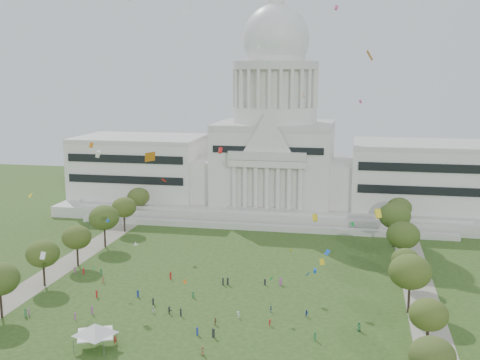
% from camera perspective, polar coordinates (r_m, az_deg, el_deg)
% --- Properties ---
extents(ground, '(400.00, 400.00, 0.00)m').
position_cam_1_polar(ground, '(131.15, -3.97, -13.87)').
color(ground, '#2A4919').
rests_on(ground, ground).
extents(capitol, '(160.00, 64.50, 91.30)m').
position_cam_1_polar(capitol, '(233.30, 3.31, 2.52)').
color(capitol, '#B8B6AC').
rests_on(capitol, ground).
extents(path_left, '(8.00, 160.00, 0.04)m').
position_cam_1_polar(path_left, '(174.36, -16.84, -8.09)').
color(path_left, gray).
rests_on(path_left, ground).
extents(path_right, '(8.00, 160.00, 0.04)m').
position_cam_1_polar(path_right, '(155.72, 16.74, -10.31)').
color(path_right, gray).
rests_on(path_right, ground).
extents(row_tree_r_0, '(7.67, 7.67, 10.91)m').
position_cam_1_polar(row_tree_r_0, '(106.93, 17.76, -15.62)').
color(row_tree_r_0, black).
rests_on(row_tree_r_0, ground).
extents(row_tree_r_1, '(7.58, 7.58, 10.78)m').
position_cam_1_polar(row_tree_r_1, '(123.34, 17.45, -12.08)').
color(row_tree_r_1, black).
rests_on(row_tree_r_1, ground).
extents(row_tree_l_2, '(8.42, 8.42, 11.97)m').
position_cam_1_polar(row_tree_l_2, '(159.91, -18.19, -6.64)').
color(row_tree_l_2, black).
rests_on(row_tree_l_2, ground).
extents(row_tree_r_2, '(9.55, 9.55, 13.58)m').
position_cam_1_polar(row_tree_r_2, '(140.38, 15.84, -8.37)').
color(row_tree_r_2, black).
rests_on(row_tree_r_2, ground).
extents(row_tree_l_3, '(8.12, 8.12, 11.55)m').
position_cam_1_polar(row_tree_l_3, '(173.60, -15.23, -5.27)').
color(row_tree_l_3, black).
rests_on(row_tree_l_3, ground).
extents(row_tree_r_3, '(7.01, 7.01, 9.98)m').
position_cam_1_polar(row_tree_r_3, '(157.37, 15.41, -7.31)').
color(row_tree_r_3, black).
rests_on(row_tree_r_3, ground).
extents(row_tree_l_4, '(9.29, 9.29, 13.21)m').
position_cam_1_polar(row_tree_l_4, '(189.47, -12.76, -3.50)').
color(row_tree_l_4, black).
rests_on(row_tree_l_4, ground).
extents(row_tree_r_4, '(9.19, 9.19, 13.06)m').
position_cam_1_polar(row_tree_r_4, '(171.69, 15.21, -5.06)').
color(row_tree_r_4, black).
rests_on(row_tree_r_4, ground).
extents(row_tree_l_5, '(8.33, 8.33, 11.85)m').
position_cam_1_polar(row_tree_l_5, '(206.74, -10.95, -2.56)').
color(row_tree_l_5, black).
rests_on(row_tree_l_5, ground).
extents(row_tree_r_5, '(9.82, 9.82, 13.96)m').
position_cam_1_polar(row_tree_r_5, '(190.96, 14.45, -3.30)').
color(row_tree_r_5, black).
rests_on(row_tree_r_5, ground).
extents(row_tree_l_6, '(8.19, 8.19, 11.64)m').
position_cam_1_polar(row_tree_l_6, '(223.83, -9.60, -1.58)').
color(row_tree_l_6, black).
rests_on(row_tree_l_6, ground).
extents(row_tree_r_6, '(8.42, 8.42, 11.97)m').
position_cam_1_polar(row_tree_r_6, '(208.89, 14.86, -2.56)').
color(row_tree_r_6, black).
rests_on(row_tree_r_6, ground).
extents(event_tent, '(12.32, 12.32, 5.22)m').
position_cam_1_polar(event_tent, '(124.21, -13.58, -13.53)').
color(event_tent, '#4C4C4C').
rests_on(event_tent, ground).
extents(person_0, '(1.15, 0.96, 2.02)m').
position_cam_1_polar(person_0, '(131.69, 11.22, -13.47)').
color(person_0, '#33723F').
rests_on(person_0, ground).
extents(person_2, '(0.90, 0.66, 1.68)m').
position_cam_1_polar(person_2, '(136.82, 6.35, -12.48)').
color(person_2, navy).
rests_on(person_2, ground).
extents(person_3, '(1.04, 1.11, 1.56)m').
position_cam_1_polar(person_3, '(135.70, -0.18, -12.63)').
color(person_3, silver).
rests_on(person_3, ground).
extents(person_4, '(0.68, 1.06, 1.70)m').
position_cam_1_polar(person_4, '(132.16, -2.35, -13.26)').
color(person_4, olive).
rests_on(person_4, ground).
extents(person_5, '(1.68, 1.54, 1.77)m').
position_cam_1_polar(person_5, '(138.62, -6.72, -12.15)').
color(person_5, '#4C4C51').
rests_on(person_5, ground).
extents(person_6, '(0.89, 1.06, 1.84)m').
position_cam_1_polar(person_6, '(119.76, -3.58, -15.83)').
color(person_6, olive).
rests_on(person_6, ground).
extents(person_7, '(0.76, 0.76, 1.71)m').
position_cam_1_polar(person_7, '(126.46, -11.76, -14.60)').
color(person_7, '#B21E1E').
rests_on(person_7, ground).
extents(person_8, '(0.82, 0.68, 1.46)m').
position_cam_1_polar(person_8, '(139.60, -8.23, -12.09)').
color(person_8, silver).
rests_on(person_8, ground).
extents(person_9, '(0.88, 1.07, 1.47)m').
position_cam_1_polar(person_9, '(132.00, 2.86, -13.35)').
color(person_9, '#B21E1E').
rests_on(person_9, ground).
extents(person_10, '(0.55, 0.91, 1.50)m').
position_cam_1_polar(person_10, '(138.82, 2.95, -12.12)').
color(person_10, navy).
rests_on(person_10, ground).
extents(distant_crowd, '(67.15, 33.53, 1.90)m').
position_cam_1_polar(distant_crowd, '(147.54, -7.14, -10.75)').
color(distant_crowd, '#33723F').
rests_on(distant_crowd, ground).
extents(kite_swarm, '(85.84, 100.38, 66.92)m').
position_cam_1_polar(kite_swarm, '(130.68, -3.26, -0.95)').
color(kite_swarm, '#E54C8C').
rests_on(kite_swarm, ground).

